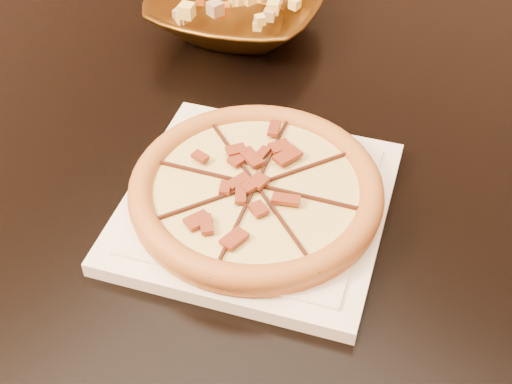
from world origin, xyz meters
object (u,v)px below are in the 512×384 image
at_px(plate, 256,205).
at_px(bronze_bowl, 237,9).
at_px(dining_table, 281,173).
at_px(pizza, 256,189).

bearing_deg(plate, bronze_bowl, 133.69).
bearing_deg(dining_table, plate, -62.45).
bearing_deg(bronze_bowl, pizza, -46.31).
height_order(plate, pizza, pizza).
distance_m(plate, bronze_bowl, 0.39).
relative_size(dining_table, bronze_bowl, 6.17).
xyz_separation_m(dining_table, pizza, (0.08, -0.15, 0.13)).
distance_m(dining_table, plate, 0.20).
height_order(dining_table, pizza, pizza).
bearing_deg(pizza, plate, 16.79).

